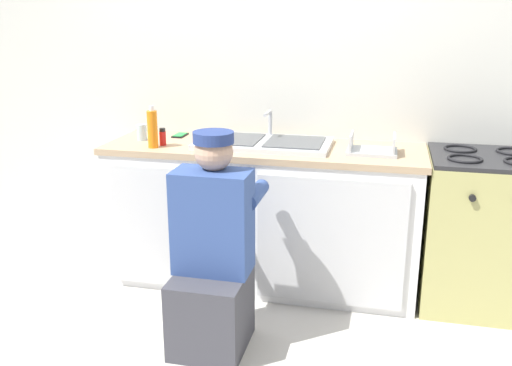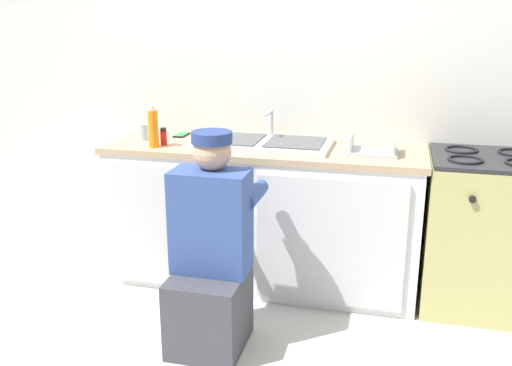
# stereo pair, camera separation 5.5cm
# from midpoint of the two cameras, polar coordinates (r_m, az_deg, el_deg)

# --- Properties ---
(ground_plane) EXTENTS (12.00, 12.00, 0.00)m
(ground_plane) POSITION_cam_midpoint_polar(r_m,az_deg,el_deg) (3.48, 0.05, -11.67)
(ground_plane) COLOR beige
(back_wall) EXTENTS (6.00, 0.10, 2.50)m
(back_wall) POSITION_cam_midpoint_polar(r_m,az_deg,el_deg) (3.72, 2.56, 10.46)
(back_wall) COLOR silver
(back_wall) RESTS_ON ground_plane
(counter_cabinet) EXTENTS (1.88, 0.62, 0.84)m
(counter_cabinet) POSITION_cam_midpoint_polar(r_m,az_deg,el_deg) (3.56, 1.20, -3.52)
(counter_cabinet) COLOR white
(counter_cabinet) RESTS_ON ground_plane
(countertop) EXTENTS (1.92, 0.62, 0.04)m
(countertop) POSITION_cam_midpoint_polar(r_m,az_deg,el_deg) (3.44, 1.28, 3.43)
(countertop) COLOR tan
(countertop) RESTS_ON counter_cabinet
(sink_double_basin) EXTENTS (0.80, 0.44, 0.19)m
(sink_double_basin) POSITION_cam_midpoint_polar(r_m,az_deg,el_deg) (3.44, 1.29, 4.06)
(sink_double_basin) COLOR silver
(sink_double_basin) RESTS_ON countertop
(stove_range) EXTENTS (0.63, 0.62, 0.90)m
(stove_range) POSITION_cam_midpoint_polar(r_m,az_deg,el_deg) (3.52, 22.06, -4.58)
(stove_range) COLOR tan
(stove_range) RESTS_ON ground_plane
(plumber_person) EXTENTS (0.42, 0.61, 1.10)m
(plumber_person) POSITION_cam_midpoint_polar(r_m,az_deg,el_deg) (2.89, -4.01, -7.71)
(plumber_person) COLOR #3F3F47
(plumber_person) RESTS_ON ground_plane
(water_glass) EXTENTS (0.06, 0.06, 0.10)m
(water_glass) POSITION_cam_midpoint_polar(r_m,az_deg,el_deg) (3.66, -10.78, 5.04)
(water_glass) COLOR #ADC6CC
(water_glass) RESTS_ON countertop
(dish_rack_tray) EXTENTS (0.28, 0.22, 0.11)m
(dish_rack_tray) POSITION_cam_midpoint_polar(r_m,az_deg,el_deg) (3.31, 12.05, 3.29)
(dish_rack_tray) COLOR #B2B7BC
(dish_rack_tray) RESTS_ON countertop
(spice_bottle_red) EXTENTS (0.04, 0.04, 0.10)m
(spice_bottle_red) POSITION_cam_midpoint_polar(r_m,az_deg,el_deg) (3.49, -8.78, 4.60)
(spice_bottle_red) COLOR red
(spice_bottle_red) RESTS_ON countertop
(soap_bottle_orange) EXTENTS (0.06, 0.06, 0.25)m
(soap_bottle_orange) POSITION_cam_midpoint_polar(r_m,az_deg,el_deg) (3.43, -9.78, 5.40)
(soap_bottle_orange) COLOR orange
(soap_bottle_orange) RESTS_ON countertop
(cell_phone) EXTENTS (0.07, 0.14, 0.01)m
(cell_phone) POSITION_cam_midpoint_polar(r_m,az_deg,el_deg) (3.75, -7.04, 4.80)
(cell_phone) COLOR black
(cell_phone) RESTS_ON countertop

